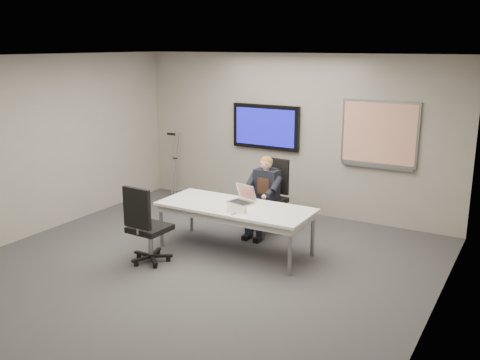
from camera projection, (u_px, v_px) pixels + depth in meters
The scene contains 15 objects.
floor at pixel (198, 268), 7.25m from camera, with size 6.00×6.00×0.02m, color #3C3C3E.
ceiling at pixel (193, 56), 6.56m from camera, with size 6.00×6.00×0.02m, color white.
wall_back at pixel (292, 134), 9.43m from camera, with size 6.00×0.02×2.80m, color gray.
wall_left at pixel (37, 146), 8.36m from camera, with size 0.02×6.00×2.80m, color gray.
wall_right at pixel (438, 200), 5.46m from camera, with size 0.02×6.00×2.80m, color gray.
conference_table at pixel (235, 211), 7.70m from camera, with size 2.25×0.95×0.69m.
tv_display at pixel (266, 127), 9.60m from camera, with size 1.30×0.09×0.80m.
whiteboard at pixel (379, 134), 8.62m from camera, with size 1.25×0.08×1.10m.
office_chair_far at pixel (269, 209), 8.63m from camera, with size 0.61×0.61×1.16m.
office_chair_near at pixel (148, 239), 7.33m from camera, with size 0.56×0.56×1.12m.
seated_person at pixel (262, 204), 8.39m from camera, with size 0.39×0.67×1.25m.
crutch at pixel (176, 163), 10.60m from camera, with size 0.18×0.33×1.31m, color #A0A3A7, non-canonical shape.
laptop at pixel (243, 198), 7.83m from camera, with size 0.41×0.42×0.25m.
name_tent at pixel (237, 209), 7.35m from camera, with size 0.27×0.07×0.11m, color white, non-canonical shape.
pen at pixel (234, 214), 7.30m from camera, with size 0.01×0.01×0.12m, color black.
Camera 1 is at (3.85, -5.55, 2.96)m, focal length 40.00 mm.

